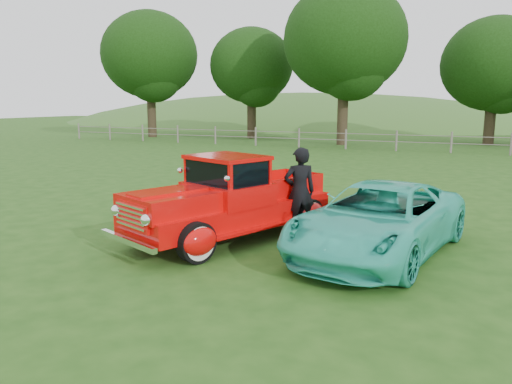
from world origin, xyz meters
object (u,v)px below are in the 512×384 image
at_px(tree_far_west, 150,55).
at_px(tree_mid_west, 252,66).
at_px(tree_near_west, 345,40).
at_px(tree_near_east, 495,64).
at_px(man, 300,191).
at_px(red_pickup, 230,202).
at_px(teal_sedan, 379,220).

xyz_separation_m(tree_far_west, tree_mid_west, (8.00, 2.00, -0.94)).
relative_size(tree_near_west, tree_near_east, 1.25).
xyz_separation_m(tree_mid_west, tree_near_west, (8.00, -3.00, 1.25)).
height_order(tree_mid_west, man, tree_mid_west).
bearing_deg(tree_far_west, tree_mid_west, 14.04).
xyz_separation_m(tree_mid_west, red_pickup, (11.61, -26.81, -4.75)).
distance_m(tree_far_west, teal_sedan, 34.01).
height_order(tree_near_east, teal_sedan, tree_near_east).
distance_m(tree_mid_west, man, 29.29).
bearing_deg(teal_sedan, tree_near_west, 116.65).
bearing_deg(tree_mid_west, red_pickup, -66.58).
relative_size(tree_near_west, man, 5.44).
height_order(tree_far_west, red_pickup, tree_far_west).
bearing_deg(teal_sedan, red_pickup, -166.17).
bearing_deg(man, red_pickup, 1.02).
relative_size(tree_far_west, tree_near_west, 0.95).
xyz_separation_m(red_pickup, man, (1.24, 0.90, 0.16)).
relative_size(tree_near_east, teal_sedan, 1.72).
distance_m(tree_near_east, teal_sedan, 28.12).
bearing_deg(teal_sedan, tree_near_east, 96.08).
distance_m(tree_far_west, tree_near_east, 25.21).
bearing_deg(tree_far_west, man, -48.91).
relative_size(tree_far_west, tree_near_east, 1.19).
bearing_deg(tree_far_west, tree_near_west, -3.58).
bearing_deg(tree_mid_west, tree_near_east, 3.37).
bearing_deg(tree_mid_west, man, -63.61).
xyz_separation_m(tree_mid_west, tree_near_east, (17.00, 1.00, -0.30)).
relative_size(teal_sedan, man, 2.53).
bearing_deg(red_pickup, tree_far_west, 150.77).
distance_m(teal_sedan, man, 2.00).
distance_m(tree_near_west, red_pickup, 24.82).
height_order(teal_sedan, man, man).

